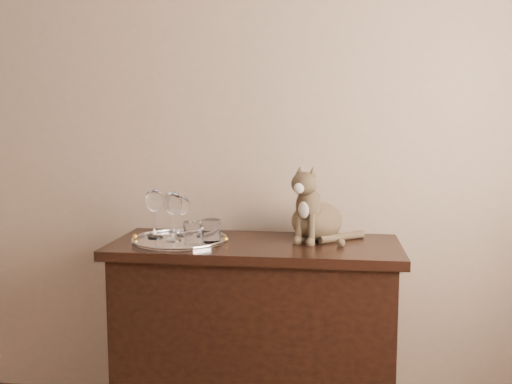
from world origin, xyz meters
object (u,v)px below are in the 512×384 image
wine_glass_d (173,216)px  cat (317,202)px  tumbler_c (211,231)px  tray (180,241)px  wine_glass_b (182,216)px  wine_glass_a (155,213)px  tumbler_a (194,233)px  sideboard (255,340)px

wine_glass_d → cat: bearing=12.6°
tumbler_c → cat: cat is taller
tray → wine_glass_b: (-0.01, 0.10, 0.09)m
wine_glass_a → wine_glass_d: wine_glass_a is taller
wine_glass_d → wine_glass_a: bearing=154.7°
wine_glass_b → tumbler_a: size_ratio=1.90×
tray → tumbler_a: (0.08, -0.07, 0.05)m
tumbler_a → wine_glass_d: bearing=147.4°
cat → sideboard: bearing=-134.1°
cat → wine_glass_a: bearing=-148.2°
tumbler_c → tumbler_a: bearing=-139.9°
sideboard → tumbler_c: bearing=-164.7°
tumbler_a → wine_glass_a: bearing=150.7°
tray → tumbler_a: tumbler_a is taller
wine_glass_a → wine_glass_b: 0.12m
wine_glass_b → cat: cat is taller
sideboard → tumbler_c: tumbler_c is taller
sideboard → tumbler_a: size_ratio=13.07×
sideboard → wine_glass_a: size_ratio=5.71×
tumbler_a → cat: 0.54m
wine_glass_b → wine_glass_d: (-0.01, -0.10, 0.02)m
wine_glass_b → wine_glass_d: wine_glass_d is taller
wine_glass_d → tumbler_c: bearing=-5.4°
tray → tumbler_c: 0.15m
tray → tumbler_c: tumbler_c is taller
tumbler_c → wine_glass_a: bearing=166.9°
wine_glass_d → tumbler_a: (0.10, -0.07, -0.06)m
wine_glass_a → cat: bearing=7.4°
tumbler_a → tumbler_c: (0.06, 0.05, 0.00)m
tray → tumbler_c: size_ratio=4.31×
wine_glass_b → cat: (0.58, 0.03, 0.07)m
wine_glass_d → tumbler_c: wine_glass_d is taller
wine_glass_a → tumbler_c: bearing=-13.1°
wine_glass_d → cat: (0.59, 0.13, 0.05)m
sideboard → tumbler_a: 0.54m
wine_glass_b → wine_glass_d: bearing=-98.2°
wine_glass_a → tumbler_a: 0.23m
sideboard → wine_glass_a: wine_glass_a is taller
tumbler_a → tumbler_c: same height
cat → tray: bearing=-142.7°
sideboard → tray: size_ratio=3.00×
wine_glass_a → cat: cat is taller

